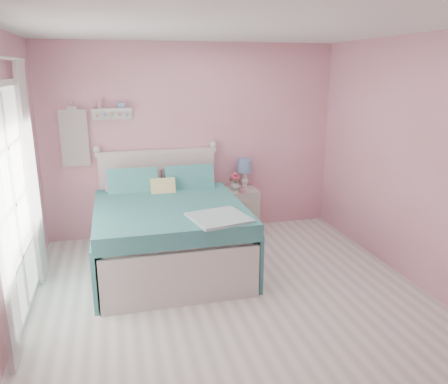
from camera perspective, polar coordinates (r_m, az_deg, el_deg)
name	(u,v)px	position (r m, az deg, el deg)	size (l,w,h in m)	color
floor	(238,308)	(4.41, 1.78, -14.86)	(4.50, 4.50, 0.00)	beige
room_shell	(239,147)	(3.86, 1.98, 5.86)	(4.50, 4.50, 4.50)	#D6888D
bed	(168,231)	(5.22, -7.30, -5.03)	(1.64, 2.09, 1.21)	silver
nightstand	(241,210)	(6.22, 2.26, -2.39)	(0.43, 0.43, 0.62)	beige
table_lamp	(245,168)	(6.15, 2.73, 3.19)	(0.21, 0.21, 0.41)	white
vase	(235,185)	(6.08, 1.43, 0.94)	(0.13, 0.13, 0.14)	silver
teacup	(242,190)	(5.96, 2.39, 0.30)	(0.09, 0.09, 0.07)	#D28D92
roses	(235,177)	(6.05, 1.43, 1.95)	(0.14, 0.11, 0.12)	#E14C6B
wall_shelf	(112,111)	(5.86, -14.44, 10.23)	(0.50, 0.15, 0.25)	silver
hanging_dress	(74,138)	(5.91, -18.96, 6.65)	(0.34, 0.03, 0.72)	white
french_door	(13,206)	(4.31, -25.81, -1.63)	(0.04, 1.32, 2.16)	silver
curtain_far	(32,175)	(4.98, -23.81, 2.03)	(0.04, 0.40, 2.32)	white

